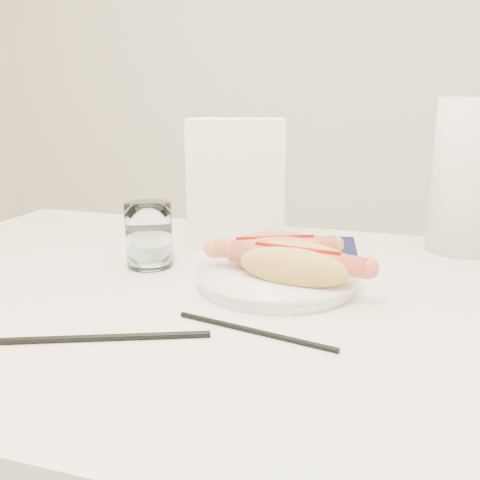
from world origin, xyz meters
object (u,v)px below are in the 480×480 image
(table, at_px, (221,327))
(plate, at_px, (277,279))
(hotdog_left, at_px, (275,251))
(paper_towel_roll, at_px, (467,176))
(hotdog_right, at_px, (297,265))
(water_glass, at_px, (149,235))
(napkin_box, at_px, (236,183))

(table, bearing_deg, plate, 28.98)
(hotdog_left, xyz_separation_m, paper_towel_roll, (0.28, 0.25, 0.09))
(hotdog_left, bearing_deg, hotdog_right, -76.13)
(hotdog_left, height_order, water_glass, water_glass)
(table, height_order, hotdog_right, hotdog_right)
(table, height_order, plate, plate)
(table, height_order, paper_towel_roll, paper_towel_roll)
(table, distance_m, plate, 0.11)
(paper_towel_roll, bearing_deg, table, -137.51)
(water_glass, height_order, paper_towel_roll, paper_towel_roll)
(hotdog_right, xyz_separation_m, paper_towel_roll, (0.24, 0.30, 0.09))
(table, bearing_deg, napkin_box, 102.32)
(plate, distance_m, hotdog_left, 0.05)
(table, distance_m, hotdog_right, 0.15)
(hotdog_right, bearing_deg, water_glass, 175.48)
(hotdog_left, bearing_deg, paper_towel_roll, 16.52)
(water_glass, bearing_deg, napkin_box, 61.00)
(water_glass, distance_m, napkin_box, 0.20)
(hotdog_left, xyz_separation_m, water_glass, (-0.21, 0.00, 0.01))
(hotdog_right, bearing_deg, hotdog_left, 136.85)
(plate, xyz_separation_m, hotdog_right, (0.04, -0.03, 0.03))
(plate, xyz_separation_m, paper_towel_roll, (0.27, 0.27, 0.12))
(hotdog_left, relative_size, napkin_box, 0.79)
(hotdog_left, bearing_deg, napkin_box, 99.38)
(plate, xyz_separation_m, water_glass, (-0.22, 0.03, 0.04))
(plate, xyz_separation_m, hotdog_left, (-0.01, 0.03, 0.03))
(hotdog_right, xyz_separation_m, water_glass, (-0.25, 0.06, 0.01))
(table, relative_size, paper_towel_roll, 4.49)
(hotdog_left, relative_size, water_glass, 1.73)
(table, xyz_separation_m, paper_towel_roll, (0.34, 0.32, 0.19))
(hotdog_left, height_order, hotdog_right, hotdog_right)
(water_glass, bearing_deg, plate, -7.53)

